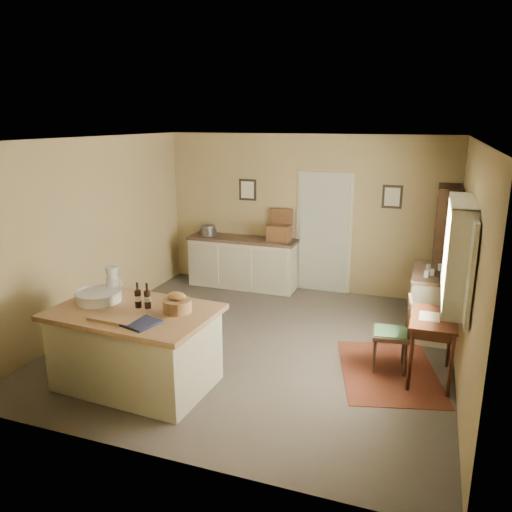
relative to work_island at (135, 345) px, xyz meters
The scene contains 16 objects.
ground 1.79m from the work_island, 57.09° to the left, with size 5.00×5.00×0.00m, color #51483E.
wall_back 4.15m from the work_island, 76.66° to the left, with size 5.00×0.10×2.70m, color #9B8453.
wall_front 1.66m from the work_island, 48.42° to the right, with size 5.00×0.10×2.70m, color #9B8453.
wall_left 2.30m from the work_island, 137.26° to the left, with size 0.10×5.00×2.70m, color #9B8453.
wall_right 3.83m from the work_island, 22.82° to the left, with size 0.10×5.00×2.70m, color #9B8453.
ceiling 2.81m from the work_island, 57.09° to the left, with size 5.00×5.00×0.00m, color silver.
door 4.16m from the work_island, 71.83° to the left, with size 0.97×0.06×2.11m, color #A9AC95.
framed_prints 4.27m from the work_island, 73.86° to the left, with size 2.82×0.02×0.38m.
window 3.74m from the work_island, 20.35° to the left, with size 0.25×1.99×1.12m.
work_island is the anchor object (origin of this frame).
sideboard 3.65m from the work_island, 91.57° to the left, with size 1.95×0.56×1.18m.
rug 3.00m from the work_island, 25.03° to the left, with size 1.10×1.60×0.01m, color #552313.
writing_desk 3.38m from the work_island, 21.80° to the left, with size 0.50×0.82×0.82m.
desk_chair 2.99m from the work_island, 26.65° to the left, with size 0.42×0.42×0.90m, color #301F14, non-canonical shape.
right_cabinet 4.11m from the work_island, 40.24° to the left, with size 0.60×1.08×0.99m.
shelving_unit 4.79m from the work_island, 46.34° to the left, with size 0.34×0.89×1.99m.
Camera 1 is at (2.06, -5.82, 2.93)m, focal length 35.00 mm.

